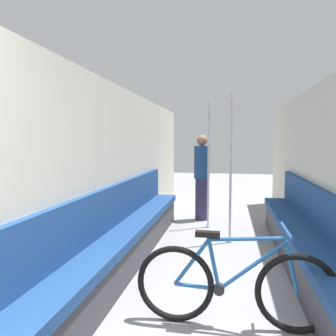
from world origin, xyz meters
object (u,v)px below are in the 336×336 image
grab_pole_far (231,171)px  bench_seat_row_right (310,251)px  grab_pole_near (208,166)px  bench_seat_row_left (124,240)px  bicycle (234,286)px  passenger_standing (202,176)px

grab_pole_far → bench_seat_row_right: bearing=-55.0°
bench_seat_row_right → grab_pole_near: (-1.24, 2.06, 0.75)m
bench_seat_row_right → grab_pole_far: size_ratio=2.19×
bench_seat_row_left → bench_seat_row_right: bearing=0.0°
grab_pole_near → grab_pole_far: 0.91m
bicycle → passenger_standing: bearing=114.5°
grab_pole_near → grab_pole_far: bearing=-65.4°
grab_pole_far → bench_seat_row_left: bearing=-135.8°
bench_seat_row_left → bicycle: 1.68m
bench_seat_row_left → grab_pole_near: size_ratio=2.19×
passenger_standing → bench_seat_row_right: bearing=100.7°
bench_seat_row_right → grab_pole_near: bearing=121.1°
grab_pole_near → grab_pole_far: size_ratio=1.00×
bench_seat_row_right → passenger_standing: bearing=118.3°
grab_pole_near → passenger_standing: grab_pole_near is taller
grab_pole_near → passenger_standing: (-0.16, 0.54, -0.24)m
bench_seat_row_left → bench_seat_row_right: 2.12m
bench_seat_row_left → grab_pole_far: bearing=44.2°
grab_pole_near → passenger_standing: 0.61m
bicycle → grab_pole_near: 3.23m
passenger_standing → bicycle: bearing=81.3°
bench_seat_row_right → passenger_standing: 3.00m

